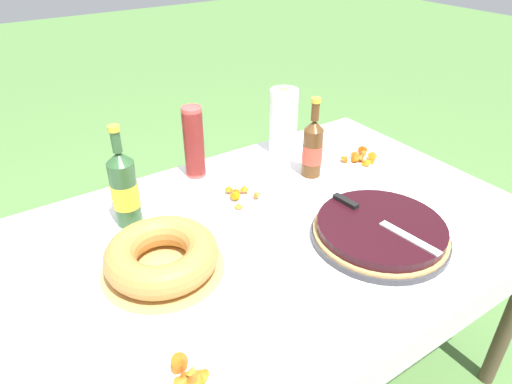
# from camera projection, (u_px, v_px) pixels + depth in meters

# --- Properties ---
(garden_table) EXTENTS (1.87, 1.05, 0.76)m
(garden_table) POSITION_uv_depth(u_px,v_px,m) (236.00, 261.00, 1.38)
(garden_table) COLOR brown
(garden_table) RESTS_ON ground_plane
(tablecloth) EXTENTS (1.88, 1.06, 0.10)m
(tablecloth) POSITION_uv_depth(u_px,v_px,m) (236.00, 248.00, 1.35)
(tablecloth) COLOR white
(tablecloth) RESTS_ON garden_table
(berry_tart) EXTENTS (0.41, 0.41, 0.06)m
(berry_tart) POSITION_uv_depth(u_px,v_px,m) (380.00, 231.00, 1.35)
(berry_tart) COLOR #38383D
(berry_tart) RESTS_ON tablecloth
(serving_knife) EXTENTS (0.06, 0.38, 0.01)m
(serving_knife) POSITION_uv_depth(u_px,v_px,m) (374.00, 217.00, 1.35)
(serving_knife) COLOR silver
(serving_knife) RESTS_ON berry_tart
(bundt_cake) EXTENTS (0.34, 0.34, 0.09)m
(bundt_cake) POSITION_uv_depth(u_px,v_px,m) (162.00, 256.00, 1.23)
(bundt_cake) COLOR tan
(bundt_cake) RESTS_ON tablecloth
(cup_stack) EXTENTS (0.07, 0.07, 0.27)m
(cup_stack) POSITION_uv_depth(u_px,v_px,m) (194.00, 143.00, 1.63)
(cup_stack) COLOR #E04C47
(cup_stack) RESTS_ON tablecloth
(cider_bottle_green) EXTENTS (0.08, 0.08, 0.33)m
(cider_bottle_green) POSITION_uv_depth(u_px,v_px,m) (124.00, 188.00, 1.38)
(cider_bottle_green) COLOR #2D562D
(cider_bottle_green) RESTS_ON tablecloth
(cider_bottle_amber) EXTENTS (0.07, 0.07, 0.30)m
(cider_bottle_amber) POSITION_uv_depth(u_px,v_px,m) (313.00, 148.00, 1.64)
(cider_bottle_amber) COLOR brown
(cider_bottle_amber) RESTS_ON tablecloth
(snack_plate_near) EXTENTS (0.21, 0.21, 0.06)m
(snack_plate_near) POSITION_uv_depth(u_px,v_px,m) (187.00, 380.00, 0.94)
(snack_plate_near) COLOR white
(snack_plate_near) RESTS_ON tablecloth
(snack_plate_left) EXTENTS (0.22, 0.22, 0.05)m
(snack_plate_left) POSITION_uv_depth(u_px,v_px,m) (237.00, 197.00, 1.54)
(snack_plate_left) COLOR white
(snack_plate_left) RESTS_ON tablecloth
(snack_plate_right) EXTENTS (0.21, 0.21, 0.06)m
(snack_plate_right) POSITION_uv_depth(u_px,v_px,m) (359.00, 159.00, 1.78)
(snack_plate_right) COLOR white
(snack_plate_right) RESTS_ON tablecloth
(paper_towel_roll) EXTENTS (0.11, 0.11, 0.26)m
(paper_towel_roll) POSITION_uv_depth(u_px,v_px,m) (283.00, 121.00, 1.80)
(paper_towel_roll) COLOR white
(paper_towel_roll) RESTS_ON tablecloth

